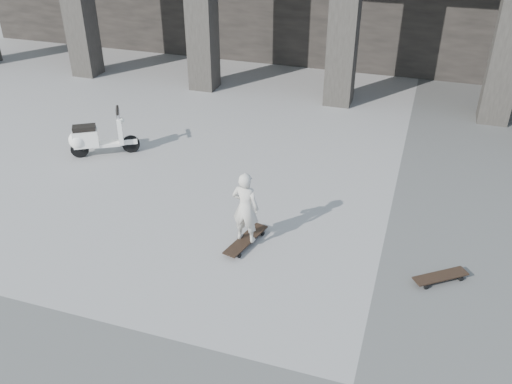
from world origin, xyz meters
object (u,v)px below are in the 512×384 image
(longboard, at_px, (246,240))
(skateboard_spare, at_px, (440,277))
(scooter, at_px, (92,138))
(child, at_px, (245,207))

(longboard, relative_size, skateboard_spare, 1.28)
(scooter, bearing_deg, child, -57.29)
(scooter, bearing_deg, longboard, -57.29)
(child, bearing_deg, scooter, -22.43)
(skateboard_spare, distance_m, child, 2.92)
(skateboard_spare, relative_size, scooter, 0.63)
(skateboard_spare, height_order, scooter, scooter)
(longboard, bearing_deg, child, -102.94)
(longboard, relative_size, child, 0.86)
(skateboard_spare, height_order, child, child)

